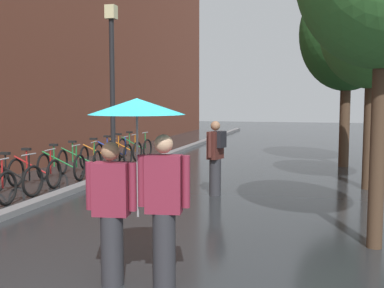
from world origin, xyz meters
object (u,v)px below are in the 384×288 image
Objects in this scene: parked_bicycle_5 at (100,157)px; street_tree_1 at (373,31)px; parked_bicycle_8 at (135,148)px; street_lamp_post at (112,82)px; couple_under_umbrella at (138,165)px; parked_bicycle_3 at (61,166)px; pedestrian_walking_midground at (216,156)px; parked_bicycle_6 at (113,154)px; parked_bicycle_4 at (80,161)px; parked_bicycle_2 at (35,172)px; street_tree_2 at (347,34)px; parked_bicycle_1 at (14,179)px; parked_bicycle_7 at (124,150)px.

street_tree_1 is at bearing -9.48° from parked_bicycle_5.
parked_bicycle_8 is 6.00m from street_lamp_post.
street_lamp_post is at bearing -168.75° from street_tree_1.
street_lamp_post reaches higher than couple_under_umbrella.
couple_under_umbrella reaches higher than parked_bicycle_8.
street_lamp_post is at bearing -13.83° from parked_bicycle_3.
parked_bicycle_6 is at bearing 137.64° from pedestrian_walking_midground.
street_tree_1 is 9.27m from parked_bicycle_8.
pedestrian_walking_midground is at bearing -23.01° from parked_bicycle_4.
parked_bicycle_8 is (0.07, 4.95, 0.00)m from parked_bicycle_3.
couple_under_umbrella reaches higher than parked_bicycle_2.
street_tree_2 is 11.35m from couple_under_umbrella.
parked_bicycle_4 is at bearing -93.04° from parked_bicycle_6.
street_tree_1 is at bearing 26.20° from pedestrian_walking_midground.
parked_bicycle_5 and parked_bicycle_8 have the same top height.
parked_bicycle_6 is at bearing 114.72° from street_lamp_post.
street_lamp_post is (1.66, 1.63, 2.16)m from parked_bicycle_1.
parked_bicycle_4 is (0.01, 0.98, 0.00)m from parked_bicycle_3.
parked_bicycle_3 is 0.97× the size of parked_bicycle_5.
parked_bicycle_2 is (-7.73, -1.89, -3.30)m from street_tree_1.
street_tree_2 reaches higher than street_lamp_post.
street_tree_1 is 3.06× the size of pedestrian_walking_midground.
parked_bicycle_5 is 0.54× the size of couple_under_umbrella.
street_tree_1 is at bearing 11.25° from street_lamp_post.
pedestrian_walking_midground reaches higher than parked_bicycle_1.
parked_bicycle_7 and parked_bicycle_8 have the same top height.
couple_under_umbrella is (4.63, -4.97, 1.02)m from parked_bicycle_2.
parked_bicycle_4 is 8.47m from couple_under_umbrella.
parked_bicycle_5 is at bearing -160.47° from street_tree_2.
parked_bicycle_2 is (-0.09, 0.93, 0.00)m from parked_bicycle_1.
street_tree_1 is at bearing -22.82° from parked_bicycle_7.
parked_bicycle_1 is 2.04m from parked_bicycle_3.
street_tree_1 reaches higher than parked_bicycle_7.
parked_bicycle_7 is 6.46m from pedestrian_walking_midground.
parked_bicycle_2 is at bearing -176.71° from pedestrian_walking_midground.
parked_bicycle_3 is at bearing -92.17° from parked_bicycle_6.
parked_bicycle_2 is at bearing -142.31° from street_tree_2.
street_tree_1 is at bearing 20.26° from parked_bicycle_1.
street_tree_2 reaches higher than parked_bicycle_1.
street_tree_2 is at bearing 4.81° from parked_bicycle_7.
parked_bicycle_6 is at bearing 88.93° from parked_bicycle_1.
parked_bicycle_3 is at bearing 86.61° from parked_bicycle_2.
parked_bicycle_2 is 6.87m from couple_under_umbrella.
pedestrian_walking_midground is at bearing -34.51° from parked_bicycle_5.
street_lamp_post is (1.61, -5.36, 2.16)m from parked_bicycle_8.
parked_bicycle_2 and parked_bicycle_4 have the same top height.
parked_bicycle_8 is (0.06, 3.97, 0.00)m from parked_bicycle_4.
parked_bicycle_2 is at bearing 95.21° from parked_bicycle_1.
parked_bicycle_6 is 0.98m from parked_bicycle_7.
parked_bicycle_7 is 5.15m from street_lamp_post.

